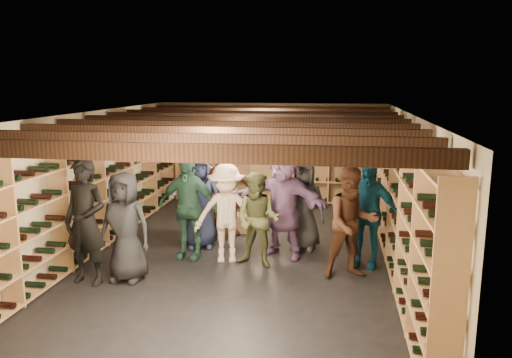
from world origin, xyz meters
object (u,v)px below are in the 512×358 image
object	(u,v)px
person_8	(352,223)
person_0	(125,227)
person_3	(226,213)
crate_stack_right	(243,223)
person_5	(224,187)
person_10	(188,207)
person_11	(283,202)
person_1	(86,222)
person_12	(304,205)
crate_loose	(255,216)
person_6	(199,202)
person_4	(366,213)
person_2	(258,220)
person_7	(225,202)
person_9	(199,183)
crate_stack_left	(287,206)

from	to	relation	value
person_8	person_0	bearing A→B (deg)	173.88
person_3	crate_stack_right	bearing A→B (deg)	80.32
crate_stack_right	person_5	world-z (taller)	person_5
person_0	person_10	bearing A→B (deg)	64.80
person_0	person_11	xyz separation A→B (m)	(2.19, 1.40, 0.12)
person_1	person_12	xyz separation A→B (m)	(3.02, 2.04, -0.13)
person_3	person_10	xyz separation A→B (m)	(-0.67, 0.07, 0.06)
crate_stack_right	crate_loose	distance (m)	0.83
person_6	person_8	size ratio (longest dim) A/B	0.99
crate_stack_right	person_4	distance (m)	2.82
person_3	person_11	distance (m)	0.98
person_4	person_10	xyz separation A→B (m)	(-2.91, -0.11, 0.00)
person_0	person_8	xyz separation A→B (m)	(3.30, 0.64, 0.02)
person_2	person_7	bearing A→B (deg)	138.14
person_0	person_3	size ratio (longest dim) A/B	1.01
person_5	person_2	bearing A→B (deg)	-53.65
crate_stack_right	person_9	distance (m)	1.16
crate_loose	person_4	distance (m)	3.27
person_8	person_10	world-z (taller)	person_10
crate_loose	person_6	size ratio (longest dim) A/B	0.30
person_3	person_11	xyz separation A→B (m)	(0.89, 0.39, 0.13)
person_8	person_12	world-z (taller)	person_8
crate_stack_left	person_0	bearing A→B (deg)	-120.40
person_2	person_10	distance (m)	1.23
crate_loose	crate_stack_right	bearing A→B (deg)	-98.57
person_2	person_8	distance (m)	1.48
person_6	person_5	bearing A→B (deg)	59.83
person_1	person_0	bearing A→B (deg)	29.93
person_0	person_4	bearing A→B (deg)	23.48
crate_loose	person_1	bearing A→B (deg)	-117.12
crate_stack_right	person_12	size ratio (longest dim) A/B	0.33
person_1	person_7	xyz separation A→B (m)	(1.56, 2.22, -0.18)
person_11	person_9	bearing A→B (deg)	167.32
crate_stack_right	person_8	bearing A→B (deg)	-45.04
person_0	person_12	xyz separation A→B (m)	(2.50, 1.86, -0.02)
person_0	person_12	distance (m)	3.11
person_11	person_10	bearing A→B (deg)	-145.47
person_2	person_5	xyz separation A→B (m)	(-0.91, 1.68, 0.16)
person_2	person_6	world-z (taller)	person_6
person_8	crate_stack_left	bearing A→B (deg)	96.24
person_9	person_11	bearing A→B (deg)	-45.38
person_2	person_11	distance (m)	0.65
person_4	person_11	bearing A→B (deg)	-173.40
crate_loose	person_2	world-z (taller)	person_2
person_3	person_7	distance (m)	1.05
person_12	crate_stack_left	bearing A→B (deg)	114.29
person_8	person_9	size ratio (longest dim) A/B	0.90
person_4	person_3	bearing A→B (deg)	-159.81
person_1	person_11	bearing A→B (deg)	40.38
person_7	person_11	world-z (taller)	person_11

